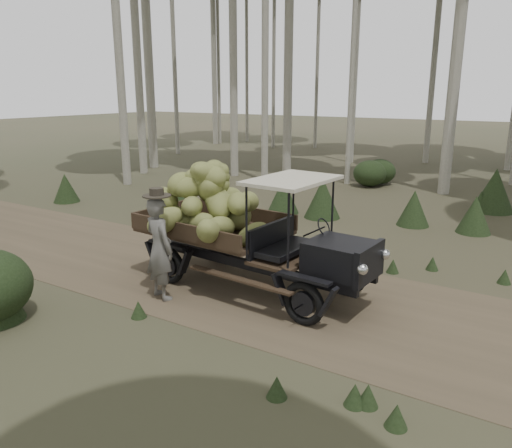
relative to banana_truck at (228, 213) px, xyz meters
name	(u,v)px	position (x,y,z in m)	size (l,w,h in m)	color
ground	(287,296)	(1.28, 0.07, -1.45)	(120.00, 120.00, 0.00)	#473D2B
dirt_track	(287,295)	(1.28, 0.07, -1.45)	(70.00, 4.00, 0.01)	brown
banana_truck	(228,213)	(0.00, 0.00, 0.00)	(5.04, 2.49, 2.49)	black
farmer	(160,247)	(-0.65, -1.23, -0.47)	(0.80, 0.65, 2.07)	#5C5954
undergrowth	(290,279)	(1.59, -0.40, -0.89)	(23.33, 24.02, 1.38)	#233319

